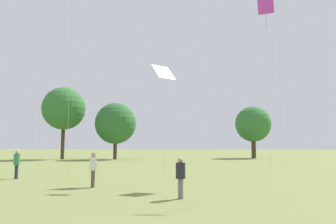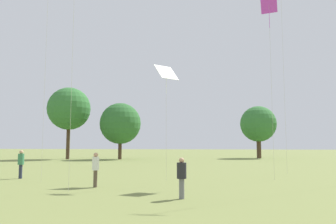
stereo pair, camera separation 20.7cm
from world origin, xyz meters
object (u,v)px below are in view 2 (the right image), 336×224
kite_2 (166,74)px  kite_1 (269,10)px  person_standing_2 (182,174)px  distant_tree_0 (258,124)px  person_standing_1 (21,162)px  person_standing_0 (96,166)px  distant_tree_2 (120,124)px  distant_tree_1 (69,109)px

kite_2 → kite_1: bearing=12.2°
person_standing_2 → kite_2: (-1.69, 6.40, 5.65)m
distant_tree_0 → person_standing_1: bearing=-118.3°
person_standing_2 → person_standing_0: bearing=-166.4°
distant_tree_2 → kite_1: bearing=-55.4°
person_standing_1 → kite_2: (9.61, 0.09, 5.54)m
distant_tree_0 → person_standing_2: bearing=-100.6°
person_standing_1 → distant_tree_0: (19.18, 35.61, 4.48)m
person_standing_1 → kite_1: kite_1 is taller
person_standing_1 → distant_tree_2: (-2.03, 28.06, 4.30)m
kite_1 → distant_tree_1: size_ratio=1.07×
kite_2 → distant_tree_2: bearing=111.7°
distant_tree_0 → distant_tree_1: distant_tree_1 is taller
kite_1 → distant_tree_1: (-26.25, 25.78, -3.24)m
person_standing_2 → kite_1: kite_1 is taller
person_standing_2 → person_standing_1: bearing=-164.4°
person_standing_0 → kite_2: 7.28m
person_standing_0 → distant_tree_1: size_ratio=0.16×
kite_2 → person_standing_1: bearing=179.7°
person_standing_1 → kite_2: bearing=102.4°
distant_tree_0 → kite_2: bearing=-105.1°
kite_1 → person_standing_0: bearing=85.9°
kite_1 → distant_tree_1: bearing=14.3°
person_standing_1 → distant_tree_0: bearing=163.6°
distant_tree_2 → person_standing_1: bearing=-85.9°
person_standing_0 → distant_tree_2: distant_tree_2 is taller
kite_2 → distant_tree_1: bearing=124.9°
distant_tree_0 → distant_tree_2: 22.51m
person_standing_0 → kite_2: (3.17, 3.46, 5.56)m
kite_1 → distant_tree_2: 32.59m
person_standing_1 → person_standing_2: 12.94m
distant_tree_0 → distant_tree_1: size_ratio=0.78×
person_standing_1 → distant_tree_2: 28.46m
person_standing_1 → kite_2: kite_2 is taller
person_standing_1 → kite_1: size_ratio=0.16×
distant_tree_1 → distant_tree_2: bearing=4.8°
person_standing_2 → distant_tree_2: 37.13m
distant_tree_0 → person_standing_0: bearing=-108.1°
person_standing_0 → person_standing_1: 7.27m
kite_1 → distant_tree_0: kite_1 is taller
person_standing_1 → distant_tree_1: bearing=-148.0°
person_standing_1 → distant_tree_2: size_ratio=0.22×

